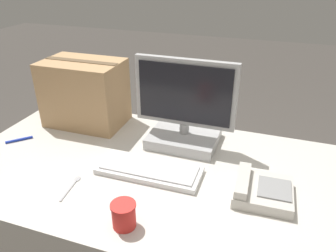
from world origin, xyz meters
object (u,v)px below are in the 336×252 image
(monitor, at_px, (185,115))
(desk_phone, at_px, (261,190))
(paper_cup_right, at_px, (124,215))
(cardboard_box, at_px, (85,93))
(pen_marker, at_px, (20,139))
(spoon, at_px, (73,184))
(keyboard, at_px, (149,170))

(monitor, height_order, desk_phone, monitor)
(paper_cup_right, bearing_deg, cardboard_box, 129.63)
(monitor, height_order, pen_marker, monitor)
(monitor, height_order, spoon, monitor)
(monitor, distance_m, desk_phone, 0.48)
(keyboard, bearing_deg, spoon, -146.10)
(spoon, height_order, pen_marker, pen_marker)
(desk_phone, bearing_deg, keyboard, 178.04)
(monitor, height_order, paper_cup_right, monitor)
(spoon, distance_m, cardboard_box, 0.57)
(desk_phone, xyz_separation_m, pen_marker, (-1.12, 0.04, -0.02))
(cardboard_box, xyz_separation_m, pen_marker, (-0.21, -0.28, -0.16))
(desk_phone, height_order, cardboard_box, cardboard_box)
(monitor, distance_m, keyboard, 0.32)
(paper_cup_right, bearing_deg, monitor, 87.21)
(keyboard, xyz_separation_m, pen_marker, (-0.68, 0.04, -0.01))
(cardboard_box, bearing_deg, pen_marker, -126.38)
(cardboard_box, bearing_deg, keyboard, -33.71)
(desk_phone, height_order, spoon, desk_phone)
(desk_phone, bearing_deg, pen_marker, 175.99)
(pen_marker, bearing_deg, paper_cup_right, -71.65)
(paper_cup_right, xyz_separation_m, spoon, (-0.28, 0.13, -0.04))
(keyboard, distance_m, spoon, 0.30)
(keyboard, height_order, pen_marker, keyboard)
(keyboard, height_order, desk_phone, desk_phone)
(pen_marker, bearing_deg, monitor, -28.43)
(pen_marker, bearing_deg, spoon, -72.18)
(cardboard_box, distance_m, pen_marker, 0.38)
(pen_marker, bearing_deg, desk_phone, -48.39)
(paper_cup_right, relative_size, pen_marker, 0.92)
(keyboard, distance_m, paper_cup_right, 0.30)
(monitor, distance_m, paper_cup_right, 0.59)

